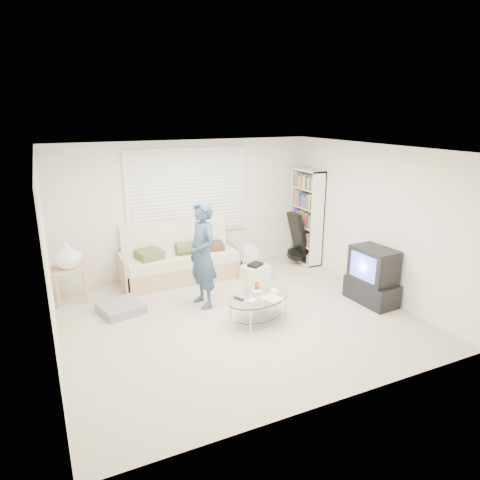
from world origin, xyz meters
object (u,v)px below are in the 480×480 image
futon_sofa (180,261)px  tv_unit (372,276)px  bookshelf (306,217)px  coffee_table (259,301)px

futon_sofa → tv_unit: futon_sofa is taller
bookshelf → coffee_table: (-2.08, -1.97, -0.63)m
futon_sofa → tv_unit: size_ratio=2.35×
tv_unit → bookshelf: bearing=86.7°
futon_sofa → bookshelf: 2.70m
futon_sofa → bookshelf: size_ratio=1.14×
tv_unit → coffee_table: size_ratio=0.75×
futon_sofa → coffee_table: bearing=-75.7°
tv_unit → coffee_table: (-1.96, 0.18, -0.12)m
tv_unit → coffee_table: bearing=174.8°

